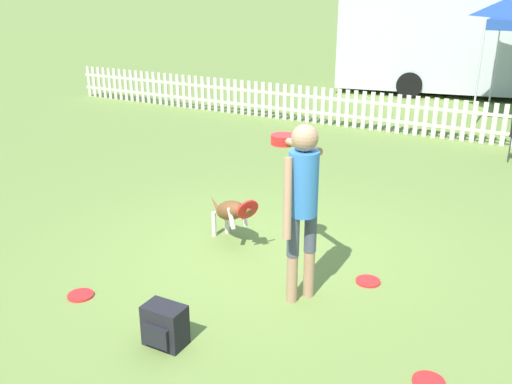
{
  "coord_description": "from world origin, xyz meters",
  "views": [
    {
      "loc": [
        2.62,
        -5.15,
        2.97
      ],
      "look_at": [
        -0.1,
        -0.12,
        0.85
      ],
      "focal_mm": 40.0,
      "sensor_mm": 36.0,
      "label": 1
    }
  ],
  "objects_px": {
    "frisbee_midfield": "(429,382)",
    "leaping_dog": "(232,211)",
    "frisbee_near_dog": "(368,281)",
    "equipment_trailer": "(441,43)",
    "backpack_on_grass": "(165,326)",
    "handler_person": "(301,190)",
    "frisbee_near_handler": "(81,295)"
  },
  "relations": [
    {
      "from": "leaping_dog",
      "to": "frisbee_midfield",
      "type": "distance_m",
      "value": 3.05
    },
    {
      "from": "frisbee_midfield",
      "to": "leaping_dog",
      "type": "bearing_deg",
      "value": 151.33
    },
    {
      "from": "handler_person",
      "to": "frisbee_midfield",
      "type": "xyz_separation_m",
      "value": [
        1.46,
        -0.74,
        -1.12
      ]
    },
    {
      "from": "equipment_trailer",
      "to": "leaping_dog",
      "type": "bearing_deg",
      "value": -100.22
    },
    {
      "from": "frisbee_midfield",
      "to": "equipment_trailer",
      "type": "xyz_separation_m",
      "value": [
        -2.61,
        12.63,
        1.36
      ]
    },
    {
      "from": "backpack_on_grass",
      "to": "equipment_trailer",
      "type": "relative_size",
      "value": 0.06
    },
    {
      "from": "frisbee_near_dog",
      "to": "backpack_on_grass",
      "type": "relative_size",
      "value": 0.69
    },
    {
      "from": "frisbee_near_handler",
      "to": "handler_person",
      "type": "bearing_deg",
      "value": 29.18
    },
    {
      "from": "handler_person",
      "to": "leaping_dog",
      "type": "xyz_separation_m",
      "value": [
        -1.19,
        0.71,
        -0.71
      ]
    },
    {
      "from": "leaping_dog",
      "to": "frisbee_near_handler",
      "type": "height_order",
      "value": "leaping_dog"
    },
    {
      "from": "frisbee_midfield",
      "to": "backpack_on_grass",
      "type": "distance_m",
      "value": 2.21
    },
    {
      "from": "frisbee_near_handler",
      "to": "frisbee_midfield",
      "type": "bearing_deg",
      "value": 5.54
    },
    {
      "from": "handler_person",
      "to": "equipment_trailer",
      "type": "xyz_separation_m",
      "value": [
        -1.15,
        11.89,
        0.24
      ]
    },
    {
      "from": "frisbee_near_handler",
      "to": "leaping_dog",
      "type": "bearing_deg",
      "value": 68.16
    },
    {
      "from": "leaping_dog",
      "to": "frisbee_near_dog",
      "type": "distance_m",
      "value": 1.79
    },
    {
      "from": "frisbee_near_dog",
      "to": "equipment_trailer",
      "type": "height_order",
      "value": "equipment_trailer"
    },
    {
      "from": "frisbee_near_dog",
      "to": "backpack_on_grass",
      "type": "distance_m",
      "value": 2.25
    },
    {
      "from": "frisbee_midfield",
      "to": "equipment_trailer",
      "type": "relative_size",
      "value": 0.04
    },
    {
      "from": "handler_person",
      "to": "backpack_on_grass",
      "type": "distance_m",
      "value": 1.74
    },
    {
      "from": "frisbee_near_dog",
      "to": "handler_person",
      "type": "bearing_deg",
      "value": -133.1
    },
    {
      "from": "frisbee_near_handler",
      "to": "backpack_on_grass",
      "type": "xyz_separation_m",
      "value": [
        1.24,
        -0.24,
        0.17
      ]
    },
    {
      "from": "frisbee_near_handler",
      "to": "frisbee_midfield",
      "type": "relative_size",
      "value": 1.0
    },
    {
      "from": "leaping_dog",
      "to": "frisbee_near_handler",
      "type": "bearing_deg",
      "value": 9.74
    },
    {
      "from": "frisbee_near_dog",
      "to": "backpack_on_grass",
      "type": "xyz_separation_m",
      "value": [
        -1.21,
        -1.88,
        0.17
      ]
    },
    {
      "from": "handler_person",
      "to": "frisbee_near_handler",
      "type": "distance_m",
      "value": 2.45
    },
    {
      "from": "backpack_on_grass",
      "to": "frisbee_near_dog",
      "type": "bearing_deg",
      "value": 57.24
    },
    {
      "from": "frisbee_near_dog",
      "to": "equipment_trailer",
      "type": "xyz_separation_m",
      "value": [
        -1.69,
        11.31,
        1.36
      ]
    },
    {
      "from": "frisbee_midfield",
      "to": "equipment_trailer",
      "type": "distance_m",
      "value": 12.97
    },
    {
      "from": "leaping_dog",
      "to": "backpack_on_grass",
      "type": "height_order",
      "value": "leaping_dog"
    },
    {
      "from": "frisbee_near_handler",
      "to": "frisbee_midfield",
      "type": "distance_m",
      "value": 3.38
    },
    {
      "from": "frisbee_near_dog",
      "to": "backpack_on_grass",
      "type": "height_order",
      "value": "backpack_on_grass"
    },
    {
      "from": "handler_person",
      "to": "leaping_dog",
      "type": "height_order",
      "value": "handler_person"
    }
  ]
}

